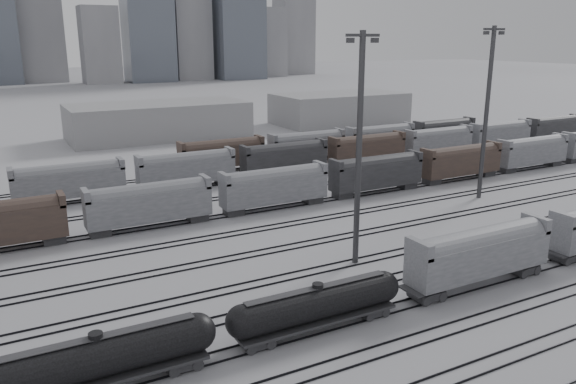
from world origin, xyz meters
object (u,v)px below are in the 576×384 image
tank_car_b (317,305)px  hopper_car_a (480,251)px  light_mast_c (359,146)px  tank_car_a (98,359)px

tank_car_b → hopper_car_a: bearing=0.0°
tank_car_b → light_mast_c: light_mast_c is taller
tank_car_a → tank_car_b: bearing=0.0°
tank_car_a → tank_car_b: tank_car_a is taller
tank_car_a → tank_car_b: size_ratio=1.05×
tank_car_b → light_mast_c: size_ratio=0.67×
light_mast_c → tank_car_a: bearing=-159.8°
tank_car_b → hopper_car_a: hopper_car_a is taller
tank_car_a → light_mast_c: size_ratio=0.70×
tank_car_a → hopper_car_a: size_ratio=1.05×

